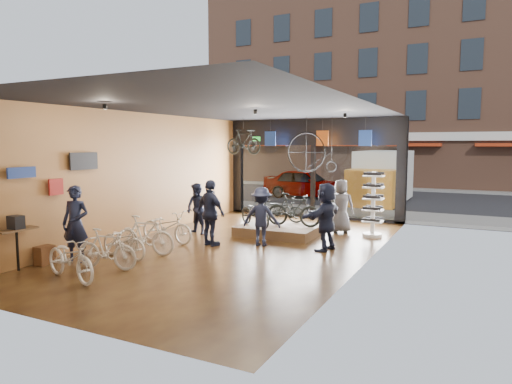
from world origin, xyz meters
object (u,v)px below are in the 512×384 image
Objects in this scene: box_truck at (380,178)px; customer_1 at (197,209)px; floor_bike_3 at (145,235)px; customer_2 at (211,213)px; floor_bike_4 at (167,227)px; hung_bike at (243,142)px; floor_bike_1 at (107,249)px; customer_5 at (326,217)px; customer_4 at (341,206)px; customer_0 at (76,224)px; display_bike_right at (280,209)px; sunglasses_rack at (373,204)px; floor_bike_0 at (70,258)px; display_platform at (279,230)px; street_car at (305,183)px; display_bike_left at (255,213)px; penny_farthing at (314,154)px; floor_bike_2 at (124,241)px; display_bike_mid at (293,210)px; customer_3 at (261,217)px.

box_truck is 10.58m from customer_1.
floor_bike_3 is 0.91× the size of customer_2.
hung_bike is (0.06, 4.58, 2.45)m from floor_bike_4.
customer_5 reaches higher than floor_bike_1.
customer_4 is at bearing -161.61° from customer_5.
customer_4 is (4.70, 6.39, -0.06)m from customer_0.
box_truck is at bearing -23.52° from display_bike_right.
customer_5 is at bearing 77.99° from customer_4.
customer_4 is at bearing 153.01° from sunglasses_rack.
floor_bike_0 is 3.86m from floor_bike_4.
display_bike_right is at bearing 110.85° from display_platform.
street_car is 2.41× the size of customer_2.
street_car is 2.83× the size of hung_bike.
street_car is at bearing 16.57° from floor_bike_0.
floor_bike_1 is at bearing -162.64° from display_bike_left.
street_car is at bearing -5.73° from floor_bike_1.
floor_bike_3 is at bearing -170.52° from display_bike_left.
sunglasses_rack reaches higher than street_car.
floor_bike_0 is at bearing -104.63° from penny_farthing.
customer_0 is (-3.08, -5.16, 0.78)m from display_platform.
customer_2 is at bearing -116.55° from display_platform.
street_car is 2.75× the size of floor_bike_2.
display_bike_mid is 4.07m from hung_bike.
box_truck is 8.88m from display_bike_mid.
display_platform is 2.46m from customer_5.
penny_farthing reaches higher than display_bike_right.
display_platform is 2.60m from customer_2.
display_bike_right is 0.92× the size of penny_farthing.
floor_bike_3 is 4.40m from display_platform.
customer_2 is at bearing -156.87° from sunglasses_rack.
customer_0 is at bearing 72.11° from floor_bike_1.
floor_bike_1 is at bearing -32.62° from customer_5.
sunglasses_rack reaches higher than display_bike_mid.
display_bike_right reaches higher than display_platform.
customer_1 is at bearing -3.29° from floor_bike_1.
floor_bike_1 is at bearing 93.82° from customer_2.
sunglasses_rack is at bearing -148.13° from street_car.
customer_0 is (-1.15, 0.18, 0.46)m from floor_bike_1.
floor_bike_4 is at bearing 8.91° from customer_3.
customer_1 is (-0.06, 3.37, 0.38)m from floor_bike_2.
hung_bike reaches higher than display_bike_left.
display_platform is at bearing 34.35° from customer_1.
floor_bike_0 is 1.00× the size of floor_bike_4.
customer_5 is at bearing -86.38° from box_truck.
customer_5 is at bearing -137.95° from display_bike_mid.
customer_0 is 6.33m from customer_5.
floor_bike_3 is at bearing -46.23° from customer_5.
penny_farthing is at bearing -26.47° from floor_bike_4.
penny_farthing reaches higher than customer_4.
box_truck reaches higher than floor_bike_2.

